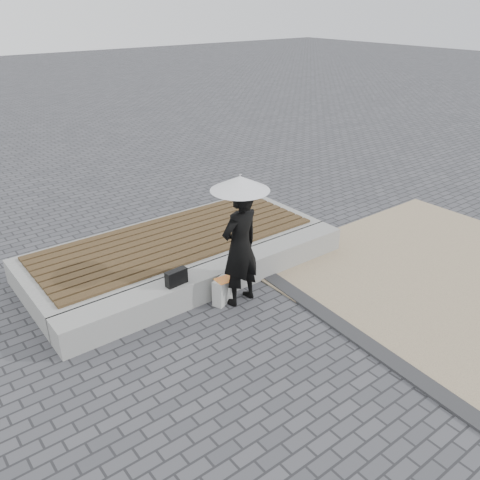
{
  "coord_description": "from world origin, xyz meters",
  "views": [
    {
      "loc": [
        -3.79,
        -3.86,
        4.06
      ],
      "look_at": [
        0.08,
        1.13,
        1.0
      ],
      "focal_mm": 37.57,
      "sensor_mm": 36.0,
      "label": 1
    }
  ],
  "objects_px": {
    "parasol": "(240,183)",
    "canvas_tote": "(223,290)",
    "handbag": "(176,277)",
    "woman": "(240,247)",
    "seating_ledge": "(217,278)"
  },
  "relations": [
    {
      "from": "woman",
      "to": "parasol",
      "type": "relative_size",
      "value": 1.72
    },
    {
      "from": "woman",
      "to": "handbag",
      "type": "bearing_deg",
      "value": -32.08
    },
    {
      "from": "seating_ledge",
      "to": "handbag",
      "type": "bearing_deg",
      "value": -174.05
    },
    {
      "from": "seating_ledge",
      "to": "canvas_tote",
      "type": "xyz_separation_m",
      "value": [
        -0.12,
        -0.34,
        -0.0
      ]
    },
    {
      "from": "seating_ledge",
      "to": "handbag",
      "type": "relative_size",
      "value": 15.46
    },
    {
      "from": "handbag",
      "to": "canvas_tote",
      "type": "height_order",
      "value": "handbag"
    },
    {
      "from": "seating_ledge",
      "to": "parasol",
      "type": "height_order",
      "value": "parasol"
    },
    {
      "from": "seating_ledge",
      "to": "canvas_tote",
      "type": "height_order",
      "value": "seating_ledge"
    },
    {
      "from": "woman",
      "to": "parasol",
      "type": "height_order",
      "value": "parasol"
    },
    {
      "from": "seating_ledge",
      "to": "parasol",
      "type": "relative_size",
      "value": 4.83
    },
    {
      "from": "handbag",
      "to": "woman",
      "type": "bearing_deg",
      "value": -29.54
    },
    {
      "from": "woman",
      "to": "parasol",
      "type": "xyz_separation_m",
      "value": [
        0.0,
        0.0,
        0.95
      ]
    },
    {
      "from": "parasol",
      "to": "canvas_tote",
      "type": "xyz_separation_m",
      "value": [
        -0.21,
        0.13,
        -1.64
      ]
    },
    {
      "from": "seating_ledge",
      "to": "woman",
      "type": "relative_size",
      "value": 2.81
    },
    {
      "from": "canvas_tote",
      "to": "seating_ledge",
      "type": "bearing_deg",
      "value": 46.99
    }
  ]
}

